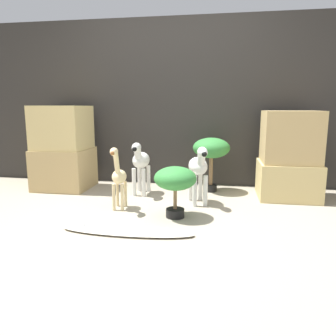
{
  "coord_description": "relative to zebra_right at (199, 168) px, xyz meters",
  "views": [
    {
      "loc": [
        0.61,
        -2.85,
        1.05
      ],
      "look_at": [
        0.02,
        0.81,
        0.36
      ],
      "focal_mm": 35.0,
      "sensor_mm": 36.0,
      "label": 1
    }
  ],
  "objects": [
    {
      "name": "ground_plane",
      "position": [
        -0.38,
        -0.64,
        -0.4
      ],
      "size": [
        14.0,
        14.0,
        0.0
      ],
      "primitive_type": "plane",
      "color": "#9E937F"
    },
    {
      "name": "wall_back",
      "position": [
        -0.38,
        0.96,
        0.7
      ],
      "size": [
        6.4,
        0.08,
        2.2
      ],
      "color": "#2D2B28",
      "rests_on": "ground_plane"
    },
    {
      "name": "rock_pillar_left",
      "position": [
        -1.78,
        0.44,
        0.12
      ],
      "size": [
        0.67,
        0.62,
        1.07
      ],
      "color": "tan",
      "rests_on": "ground_plane"
    },
    {
      "name": "rock_pillar_right",
      "position": [
        1.02,
        0.44,
        0.08
      ],
      "size": [
        0.67,
        0.62,
        1.01
      ],
      "color": "#D1B775",
      "rests_on": "ground_plane"
    },
    {
      "name": "zebra_right",
      "position": [
        0.0,
        0.0,
        0.0
      ],
      "size": [
        0.29,
        0.47,
        0.65
      ],
      "color": "silver",
      "rests_on": "ground_plane"
    },
    {
      "name": "zebra_left",
      "position": [
        -0.72,
        0.29,
        0.0
      ],
      "size": [
        0.21,
        0.46,
        0.65
      ],
      "color": "silver",
      "rests_on": "ground_plane"
    },
    {
      "name": "giraffe_figurine",
      "position": [
        -0.8,
        -0.33,
        -0.04
      ],
      "size": [
        0.16,
        0.36,
        0.66
      ],
      "color": "beige",
      "rests_on": "ground_plane"
    },
    {
      "name": "potted_palm_front",
      "position": [
        0.12,
        0.58,
        0.13
      ],
      "size": [
        0.46,
        0.46,
        0.68
      ],
      "color": "black",
      "rests_on": "ground_plane"
    },
    {
      "name": "potted_palm_back",
      "position": [
        -0.19,
        -0.48,
        -0.04
      ],
      "size": [
        0.41,
        0.41,
        0.5
      ],
      "color": "black",
      "rests_on": "ground_plane"
    },
    {
      "name": "surfboard",
      "position": [
        -0.54,
        -0.95,
        -0.38
      ],
      "size": [
        1.15,
        0.25,
        0.08
      ],
      "color": "silver",
      "rests_on": "ground_plane"
    }
  ]
}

